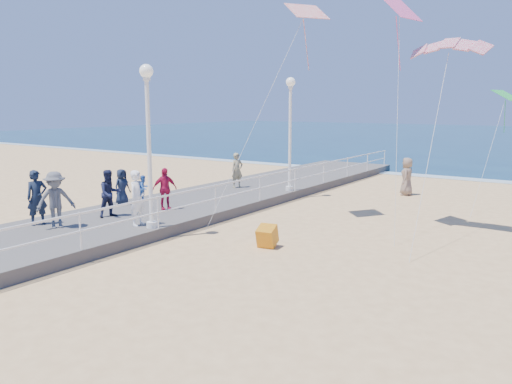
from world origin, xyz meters
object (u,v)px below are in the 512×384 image
Objects in this scene: lamp_post_far at (290,122)px; spectator_3 at (165,189)px; spectator_7 at (110,193)px; lamp_post_mid at (148,129)px; spectator_6 at (237,170)px; box_kite at (267,238)px; spectator_0 at (37,198)px; spectator_2 at (56,200)px; spectator_4 at (122,187)px; woman_holding_toddler at (138,198)px; beach_walker_c at (407,177)px; toddler_held at (144,188)px.

lamp_post_far is 3.22× the size of spectator_3.
lamp_post_mid is at bearing -82.12° from spectator_7.
lamp_post_mid is 8.96m from spectator_6.
spectator_6 is 2.88× the size of box_kite.
spectator_0 is 4.62m from spectator_3.
spectator_0 is at bearing 118.58° from spectator_2.
lamp_post_mid is 8.87× the size of box_kite.
lamp_post_mid is at bearing -115.67° from spectator_4.
spectator_0 is at bearing -162.65° from spectator_6.
woman_holding_toddler reaches higher than spectator_3.
lamp_post_far is at bearing 90.00° from lamp_post_mid.
lamp_post_far reaches higher than spectator_2.
beach_walker_c is 3.15× the size of box_kite.
spectator_2 is (-2.57, -1.81, -2.31)m from lamp_post_mid.
lamp_post_mid and lamp_post_far have the same top height.
spectator_2 is (0.95, 0.07, 0.01)m from spectator_0.
spectator_0 is at bearing -168.05° from box_kite.
lamp_post_mid is 9.00m from lamp_post_far.
woman_holding_toddler is 2.19× the size of toddler_held.
spectator_6 is at bearing 24.42° from spectator_2.
spectator_0 is 4.05m from spectator_4.
spectator_6 reaches higher than beach_walker_c.
spectator_7 is at bearing -138.30° from spectator_4.
toddler_held is 3.67m from spectator_0.
beach_walker_c reaches higher than box_kite.
beach_walker_c is (6.92, 14.91, -0.40)m from spectator_2.
woman_holding_toddler is 1.00× the size of spectator_0.
lamp_post_mid is 3.08× the size of spectator_6.
spectator_4 is 6.26m from spectator_6.
spectator_7 reaches higher than box_kite.
spectator_2 reaches higher than woman_holding_toddler.
spectator_7 is (0.09, -7.92, -0.00)m from spectator_6.
spectator_6 is (-2.09, 8.11, -0.42)m from toddler_held.
woman_holding_toddler is at bearing -85.13° from spectator_7.
beach_walker_c is (6.83, 12.76, -0.32)m from spectator_7.
lamp_post_far is 2.83× the size of spectator_0.
toddler_held is 8.39m from spectator_6.
lamp_post_far is 7.27m from spectator_3.
spectator_0 is at bearing 113.49° from woman_holding_toddler.
spectator_2 is 1.09× the size of spectator_7.
spectator_3 reaches higher than beach_walker_c.
spectator_7 is at bearing -156.59° from spectator_6.
box_kite is at bearing -13.18° from beach_walker_c.
spectator_6 is (-2.56, -0.75, -2.40)m from lamp_post_far.
lamp_post_mid reaches higher than toddler_held.
spectator_3 is 0.95× the size of spectator_6.
woman_holding_toddler is 1.09× the size of spectator_6.
spectator_6 is at bearing -163.68° from lamp_post_far.
lamp_post_mid is 14.06m from beach_walker_c.
spectator_4 is (-2.20, -0.23, -0.09)m from spectator_3.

